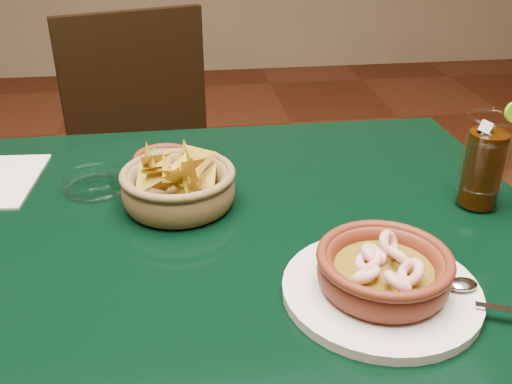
{
  "coord_description": "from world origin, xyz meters",
  "views": [
    {
      "loc": [
        0.04,
        -0.76,
        1.21
      ],
      "look_at": [
        0.14,
        -0.02,
        0.81
      ],
      "focal_mm": 40.0,
      "sensor_mm": 36.0,
      "label": 1
    }
  ],
  "objects": [
    {
      "name": "dining_table",
      "position": [
        0.0,
        0.0,
        0.65
      ],
      "size": [
        1.2,
        0.8,
        0.75
      ],
      "color": "black",
      "rests_on": "ground"
    },
    {
      "name": "dining_chair",
      "position": [
        -0.05,
        0.71,
        0.51
      ],
      "size": [
        0.54,
        0.54,
        0.93
      ],
      "color": "black",
      "rests_on": "ground"
    },
    {
      "name": "shrimp_plate",
      "position": [
        0.28,
        -0.21,
        0.78
      ],
      "size": [
        0.32,
        0.25,
        0.08
      ],
      "color": "silver",
      "rests_on": "dining_table"
    },
    {
      "name": "chip_basket",
      "position": [
        0.02,
        0.07,
        0.78
      ],
      "size": [
        0.22,
        0.22,
        0.12
      ],
      "color": "olive",
      "rests_on": "dining_table"
    },
    {
      "name": "guacamole_ramekin",
      "position": [
        0.0,
        0.19,
        0.77
      ],
      "size": [
        0.13,
        0.13,
        0.05
      ],
      "color": "#541D10",
      "rests_on": "dining_table"
    },
    {
      "name": "cola_drink",
      "position": [
        0.51,
        -0.0,
        0.83
      ],
      "size": [
        0.15,
        0.15,
        0.18
      ],
      "color": "white",
      "rests_on": "dining_table"
    },
    {
      "name": "glass_ashtray",
      "position": [
        -0.12,
        0.14,
        0.76
      ],
      "size": [
        0.13,
        0.13,
        0.03
      ],
      "color": "white",
      "rests_on": "dining_table"
    }
  ]
}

